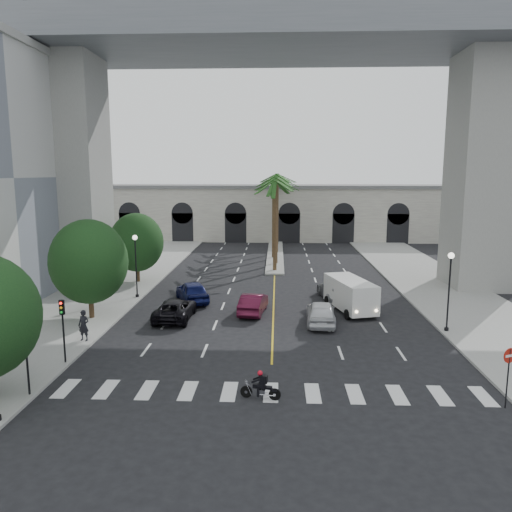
% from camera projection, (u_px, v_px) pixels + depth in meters
% --- Properties ---
extents(ground, '(140.00, 140.00, 0.00)m').
position_uv_depth(ground, '(271.00, 380.00, 25.36)').
color(ground, black).
rests_on(ground, ground).
extents(sidewalk_left, '(8.00, 100.00, 0.15)m').
position_uv_depth(sidewalk_left, '(90.00, 300.00, 40.77)').
color(sidewalk_left, gray).
rests_on(sidewalk_left, ground).
extents(sidewalk_right, '(8.00, 100.00, 0.15)m').
position_uv_depth(sidewalk_right, '(463.00, 304.00, 39.49)').
color(sidewalk_right, gray).
rests_on(sidewalk_right, ground).
extents(median, '(2.00, 24.00, 0.20)m').
position_uv_depth(median, '(275.00, 255.00, 62.79)').
color(median, gray).
rests_on(median, ground).
extents(pier_building, '(71.00, 10.50, 8.50)m').
position_uv_depth(pier_building, '(276.00, 212.00, 78.85)').
color(pier_building, silver).
rests_on(pier_building, ground).
extents(bridge, '(75.00, 13.00, 26.00)m').
position_uv_depth(bridge, '(314.00, 79.00, 43.83)').
color(bridge, gray).
rests_on(bridge, ground).
extents(palm_a, '(3.20, 3.20, 10.30)m').
position_uv_depth(palm_a, '(275.00, 185.00, 51.44)').
color(palm_a, '#47331E').
rests_on(palm_a, ground).
extents(palm_b, '(3.20, 3.20, 10.60)m').
position_uv_depth(palm_b, '(276.00, 182.00, 55.34)').
color(palm_b, '#47331E').
rests_on(palm_b, ground).
extents(palm_c, '(3.20, 3.20, 10.10)m').
position_uv_depth(palm_c, '(274.00, 185.00, 59.37)').
color(palm_c, '#47331E').
rests_on(palm_c, ground).
extents(palm_d, '(3.20, 3.20, 10.90)m').
position_uv_depth(palm_d, '(277.00, 179.00, 63.17)').
color(palm_d, '#47331E').
rests_on(palm_d, ground).
extents(palm_e, '(3.20, 3.20, 10.40)m').
position_uv_depth(palm_e, '(275.00, 182.00, 67.20)').
color(palm_e, '#47331E').
rests_on(palm_e, ground).
extents(palm_f, '(3.20, 3.20, 10.70)m').
position_uv_depth(palm_f, '(277.00, 179.00, 71.08)').
color(palm_f, '#47331E').
rests_on(palm_f, ground).
extents(street_tree_mid, '(5.44, 5.44, 7.21)m').
position_uv_depth(street_tree_mid, '(89.00, 262.00, 35.07)').
color(street_tree_mid, '#382616').
rests_on(street_tree_mid, ground).
extents(street_tree_far, '(5.04, 5.04, 6.68)m').
position_uv_depth(street_tree_far, '(137.00, 242.00, 46.95)').
color(street_tree_far, '#382616').
rests_on(street_tree_far, ground).
extents(lamp_post_left_far, '(0.40, 0.40, 5.35)m').
position_uv_depth(lamp_post_left_far, '(136.00, 261.00, 41.08)').
color(lamp_post_left_far, black).
rests_on(lamp_post_left_far, ground).
extents(lamp_post_right, '(0.40, 0.40, 5.35)m').
position_uv_depth(lamp_post_right, '(449.00, 285.00, 32.22)').
color(lamp_post_right, black).
rests_on(lamp_post_right, ground).
extents(traffic_signal_near, '(0.25, 0.18, 3.65)m').
position_uv_depth(traffic_signal_near, '(26.00, 346.00, 22.97)').
color(traffic_signal_near, black).
rests_on(traffic_signal_near, ground).
extents(traffic_signal_far, '(0.25, 0.18, 3.65)m').
position_uv_depth(traffic_signal_far, '(63.00, 321.00, 26.91)').
color(traffic_signal_far, black).
rests_on(traffic_signal_far, ground).
extents(motorcycle_rider, '(1.91, 0.56, 1.38)m').
position_uv_depth(motorcycle_rider, '(262.00, 386.00, 23.10)').
color(motorcycle_rider, black).
rests_on(motorcycle_rider, ground).
extents(car_a, '(2.21, 4.95, 1.65)m').
position_uv_depth(car_a, '(321.00, 312.00, 34.53)').
color(car_a, silver).
rests_on(car_a, ground).
extents(car_b, '(2.18, 4.80, 1.53)m').
position_uv_depth(car_b, '(253.00, 303.00, 37.18)').
color(car_b, '#460E22').
rests_on(car_b, ground).
extents(car_c, '(2.52, 5.29, 1.46)m').
position_uv_depth(car_c, '(175.00, 309.00, 35.69)').
color(car_c, black).
rests_on(car_c, ground).
extents(car_d, '(3.10, 6.07, 1.69)m').
position_uv_depth(car_d, '(336.00, 290.00, 41.04)').
color(car_d, slate).
rests_on(car_d, ground).
extents(car_e, '(3.73, 5.45, 1.72)m').
position_uv_depth(car_e, '(192.00, 291.00, 40.50)').
color(car_e, '#10164B').
rests_on(car_e, ground).
extents(cargo_van, '(3.55, 6.10, 2.45)m').
position_uv_depth(cargo_van, '(350.00, 294.00, 37.61)').
color(cargo_van, silver).
rests_on(cargo_van, ground).
extents(pedestrian_a, '(0.78, 0.59, 1.92)m').
position_uv_depth(pedestrian_a, '(84.00, 325.00, 30.66)').
color(pedestrian_a, black).
rests_on(pedestrian_a, sidewalk_left).
extents(pedestrian_b, '(1.15, 1.08, 1.89)m').
position_uv_depth(pedestrian_b, '(22.00, 309.00, 34.35)').
color(pedestrian_b, black).
rests_on(pedestrian_b, sidewalk_left).
extents(do_not_enter_sign, '(0.64, 0.32, 2.81)m').
position_uv_depth(do_not_enter_sign, '(509.00, 365.00, 21.96)').
color(do_not_enter_sign, black).
rests_on(do_not_enter_sign, ground).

